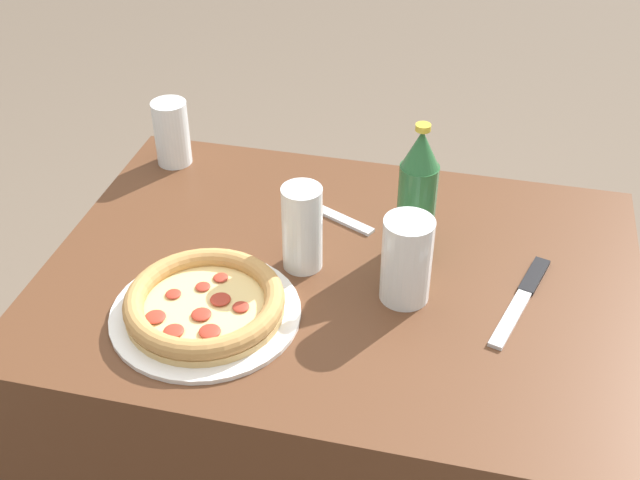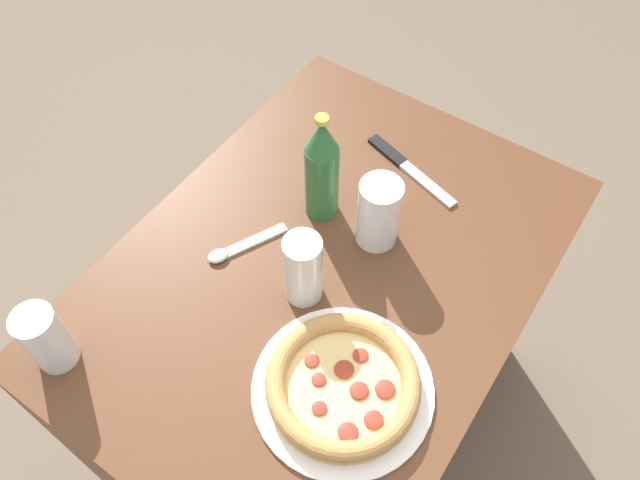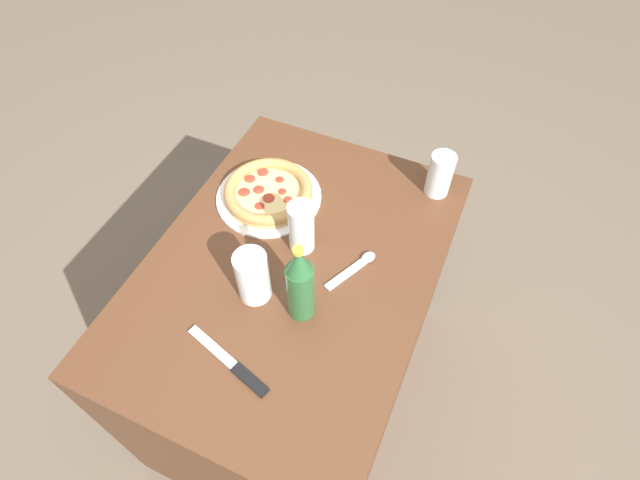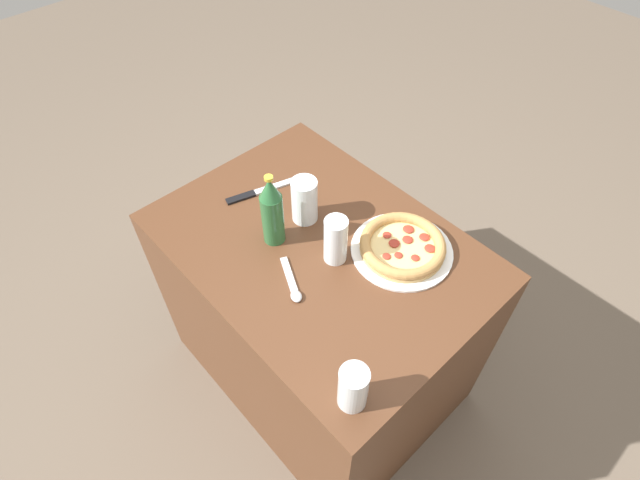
% 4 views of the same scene
% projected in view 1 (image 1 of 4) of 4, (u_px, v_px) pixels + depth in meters
% --- Properties ---
extents(table, '(0.97, 0.70, 0.77)m').
position_uv_depth(table, '(338.00, 425.00, 1.55)').
color(table, '#56331E').
rests_on(table, ground_plane).
extents(pizza_veggie, '(0.29, 0.29, 0.05)m').
position_uv_depth(pizza_veggie, '(205.00, 305.00, 1.22)').
color(pizza_veggie, white).
rests_on(pizza_veggie, table).
extents(glass_cola, '(0.07, 0.07, 0.13)m').
position_uv_depth(glass_cola, '(172.00, 136.00, 1.57)').
color(glass_cola, white).
rests_on(glass_cola, table).
extents(glass_water, '(0.08, 0.08, 0.15)m').
position_uv_depth(glass_water, '(406.00, 263.00, 1.23)').
color(glass_water, white).
rests_on(glass_water, table).
extents(glass_lemonade, '(0.07, 0.07, 0.15)m').
position_uv_depth(glass_lemonade, '(302.00, 231.00, 1.30)').
color(glass_lemonade, white).
rests_on(glass_lemonade, table).
extents(beer_bottle, '(0.06, 0.06, 0.24)m').
position_uv_depth(beer_bottle, '(417.00, 194.00, 1.30)').
color(beer_bottle, '#286033').
rests_on(beer_bottle, table).
extents(knife, '(0.09, 0.23, 0.01)m').
position_uv_depth(knife, '(523.00, 297.00, 1.27)').
color(knife, black).
rests_on(knife, table).
extents(spoon, '(0.16, 0.09, 0.01)m').
position_uv_depth(spoon, '(325.00, 211.00, 1.46)').
color(spoon, silver).
rests_on(spoon, table).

